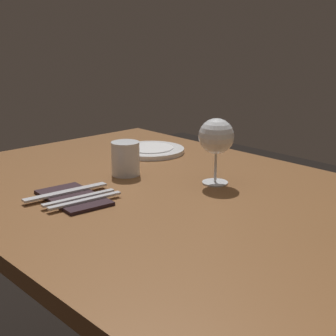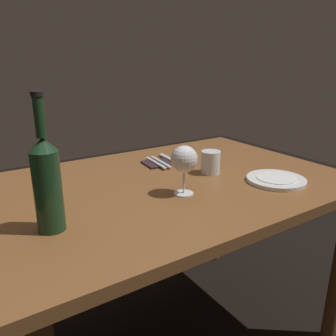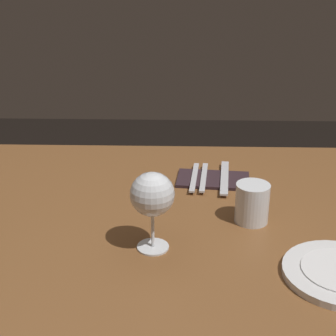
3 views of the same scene
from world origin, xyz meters
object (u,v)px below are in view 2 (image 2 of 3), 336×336
at_px(wine_glass_left, 184,160).
at_px(wine_bottle, 47,182).
at_px(folded_napkin, 166,162).
at_px(fork_outer, 156,163).
at_px(water_tumbler, 211,164).
at_px(fork_inner, 161,162).
at_px(table_knife, 171,160).
at_px(dinner_plate, 276,180).

relative_size(wine_glass_left, wine_bottle, 0.46).
distance_m(wine_bottle, folded_napkin, 0.69).
bearing_deg(wine_glass_left, fork_outer, 74.61).
height_order(wine_glass_left, water_tumbler, wine_glass_left).
xyz_separation_m(fork_inner, table_knife, (0.05, 0.00, 0.00)).
height_order(wine_glass_left, folded_napkin, wine_glass_left).
bearing_deg(wine_bottle, fork_inner, 31.66).
distance_m(wine_bottle, table_knife, 0.71).
relative_size(wine_glass_left, fork_outer, 0.93).
xyz_separation_m(wine_bottle, fork_outer, (0.53, 0.34, -0.13)).
relative_size(folded_napkin, table_knife, 0.94).
height_order(wine_bottle, table_knife, wine_bottle).
height_order(fork_inner, fork_outer, same).
height_order(wine_glass_left, table_knife, wine_glass_left).
relative_size(folded_napkin, fork_outer, 1.10).
bearing_deg(fork_outer, dinner_plate, -57.89).
height_order(dinner_plate, table_knife, dinner_plate).
bearing_deg(fork_outer, fork_inner, 0.00).
relative_size(fork_inner, table_knife, 0.86).
bearing_deg(folded_napkin, fork_inner, 180.00).
height_order(wine_bottle, fork_outer, wine_bottle).
bearing_deg(dinner_plate, wine_bottle, 174.27).
distance_m(wine_glass_left, fork_inner, 0.37).
bearing_deg(dinner_plate, wine_glass_left, 165.80).
distance_m(water_tumbler, folded_napkin, 0.23).
relative_size(wine_glass_left, water_tumbler, 1.85).
distance_m(folded_napkin, fork_outer, 0.05).
bearing_deg(water_tumbler, wine_bottle, -168.82).
height_order(wine_bottle, folded_napkin, wine_bottle).
relative_size(wine_glass_left, dinner_plate, 0.78).
xyz_separation_m(fork_inner, fork_outer, (-0.03, 0.00, 0.00)).
distance_m(wine_glass_left, wine_bottle, 0.44).
bearing_deg(water_tumbler, table_knife, 101.67).
bearing_deg(fork_inner, wine_bottle, -148.34).
bearing_deg(folded_napkin, wine_glass_left, -113.07).
bearing_deg(water_tumbler, fork_outer, 120.21).
relative_size(wine_bottle, folded_napkin, 1.82).
bearing_deg(wine_glass_left, table_knife, 62.69).
bearing_deg(table_knife, dinner_plate, -66.35).
distance_m(wine_glass_left, table_knife, 0.39).
relative_size(wine_bottle, water_tumbler, 4.00).
bearing_deg(wine_bottle, dinner_plate, -5.73).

